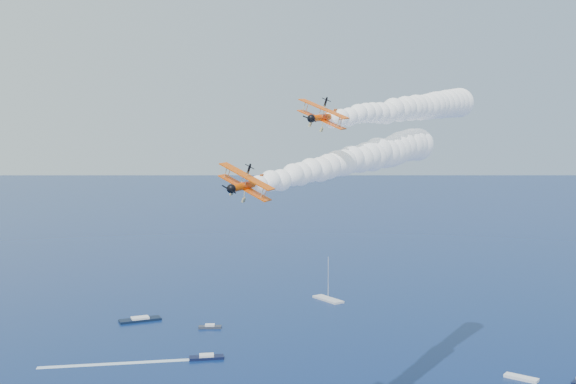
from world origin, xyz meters
TOP-DOWN VIEW (x-y plane):
  - biplane_lead at (10.10, 23.03)m, footprint 10.01×11.53m
  - biplane_trail at (-8.54, 15.71)m, footprint 9.72×11.07m
  - smoke_trail_lead at (38.83, 32.65)m, footprint 62.72×41.00m
  - smoke_trail_trail at (19.82, 26.37)m, footprint 62.86×44.21m
  - spectator_boats at (-6.62, 106.28)m, footprint 215.31×186.15m

SIDE VIEW (x-z plane):
  - spectator_boats at x=-6.62m, z-range 0.00..0.70m
  - biplane_trail at x=-8.54m, z-range 48.01..55.97m
  - smoke_trail_trail at x=19.82m, z-range 48.78..59.82m
  - biplane_lead at x=10.10m, z-range 56.77..65.02m
  - smoke_trail_lead at x=38.83m, z-range 57.69..68.73m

